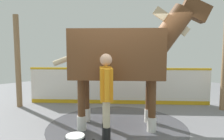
% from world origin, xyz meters
% --- Properties ---
extents(ground_plane, '(16.00, 16.00, 0.02)m').
position_xyz_m(ground_plane, '(0.00, 0.00, -0.01)').
color(ground_plane, gray).
extents(wet_patch, '(3.17, 3.17, 0.00)m').
position_xyz_m(wet_patch, '(0.29, -0.30, 0.00)').
color(wet_patch, '#4C4C54').
rests_on(wet_patch, ground).
extents(barrier_wall, '(4.01, 4.08, 1.14)m').
position_xyz_m(barrier_wall, '(1.67, -1.65, 0.53)').
color(barrier_wall, white).
rests_on(barrier_wall, ground).
extents(roof_post_far, '(0.16, 0.16, 2.73)m').
position_xyz_m(roof_post_far, '(3.41, 0.83, 1.36)').
color(roof_post_far, olive).
rests_on(roof_post_far, ground).
extents(horse, '(2.55, 2.58, 2.85)m').
position_xyz_m(horse, '(0.20, -0.39, 1.63)').
color(horse, brown).
rests_on(horse, ground).
extents(handler, '(0.56, 0.46, 1.67)m').
position_xyz_m(handler, '(-0.19, 0.42, 0.97)').
color(handler, black).
rests_on(handler, ground).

